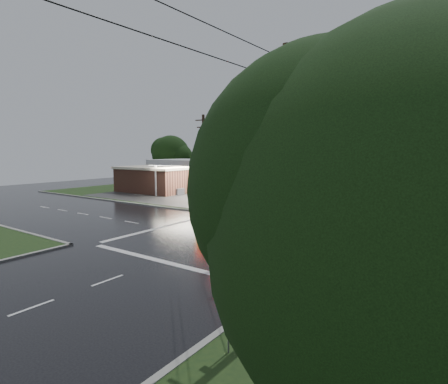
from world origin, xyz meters
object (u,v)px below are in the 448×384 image
Objects in this scene: utility_pole_n at (300,159)px; car_north at (278,200)px; pylon_sign at (202,175)px; gas_station at (165,177)px; tree_se at (437,240)px; car_crossing at (289,243)px; car_pump at (216,196)px; house_far at (266,162)px; tree_nw_behind at (171,154)px; house_near at (241,164)px; utility_pole_se at (284,181)px; utility_pole_nw at (204,161)px.

car_north is (5.76, -20.80, -4.76)m from utility_pole_n.
gas_station is at bearing 148.78° from pylon_sign.
tree_se is at bearing 100.12° from car_north.
car_crossing is at bearing 121.19° from tree_se.
car_north is at bearing 12.34° from car_crossing.
pylon_sign is 1.49× the size of car_pump.
pylon_sign reaches higher than car_north.
utility_pole_n is at bearing -38.77° from house_far.
car_north is 20.40m from car_crossing.
car_north is (-18.88, 33.21, -4.85)m from tree_se.
tree_nw_behind reaches higher than car_pump.
tree_nw_behind is (-12.89, -6.01, 1.77)m from house_near.
pylon_sign is 0.66× the size of tree_se.
pylon_sign is 0.55× the size of utility_pole_se.
tree_nw_behind reaches higher than car_north.
utility_pole_se reaches higher than tree_se.
house_far reaches higher than car_north.
tree_nw_behind is at bearing 136.80° from tree_se.
house_far is at bearing 94.76° from house_near.
pylon_sign is 36.91m from tree_se.
car_pump is at bearing -67.57° from house_near.
utility_pole_nw reaches higher than car_north.
utility_pole_se is 2.62× the size of car_crossing.
car_crossing is at bearing -68.31° from utility_pole_n.
car_crossing is (-9.23, 15.24, -4.85)m from tree_se.
gas_station is at bearing -170.24° from car_pump.
house_near is 1.00× the size of house_far.
utility_pole_se is at bearing -45.00° from pylon_sign.
utility_pole_n is at bearing 5.78° from car_crossing.
house_far is (-12.45, 10.00, -1.06)m from utility_pole_n.
car_north is at bearing 25.74° from car_pump.
utility_pole_n is 2.61× the size of car_pump.
house_near is at bearing 24.98° from tree_nw_behind.
utility_pole_nw is 19.19m from car_crossing.
gas_station is 2.50× the size of utility_pole_n.
tree_nw_behind is at bearing -42.52° from car_north.
tree_nw_behind is 33.16m from car_north.
house_far is (-31.45, 57.50, -1.32)m from utility_pole_se.
gas_station is 6.25× the size of car_crossing.
utility_pole_se is at bearing -56.21° from house_near.
utility_pole_nw is at bearing 40.43° from car_crossing.
utility_pole_n is (0.00, 28.50, -0.25)m from utility_pole_nw.
pylon_sign is at bearing -45.28° from car_pump.
house_far is (-1.00, 12.00, 0.00)m from house_near.
car_north is at bearing 53.20° from utility_pole_nw.
house_near is 63.32m from tree_se.
car_pump is (20.84, -13.25, -5.60)m from tree_nw_behind.
car_pump is at bearing -74.02° from house_far.
utility_pole_se is 58.64m from tree_nw_behind.
gas_station is 24.60m from utility_pole_n.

